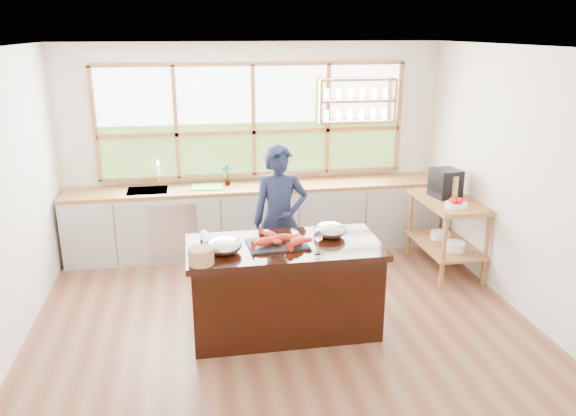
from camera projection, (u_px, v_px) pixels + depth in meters
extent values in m
plane|color=brown|center=(281.00, 319.00, 5.79)|extent=(5.00, 5.00, 0.00)
cube|color=white|center=(254.00, 147.00, 7.48)|extent=(5.00, 0.02, 2.70)
cube|color=white|center=(343.00, 300.00, 3.26)|extent=(5.00, 0.02, 2.70)
cube|color=white|center=(2.00, 207.00, 4.96)|extent=(0.02, 4.50, 2.70)
cube|color=white|center=(520.00, 181.00, 5.78)|extent=(0.02, 4.50, 2.70)
cube|color=white|center=(280.00, 47.00, 4.96)|extent=(5.00, 4.50, 0.02)
cube|color=#B36E40|center=(253.00, 121.00, 7.35)|extent=(4.05, 0.06, 1.50)
cube|color=silver|center=(253.00, 94.00, 7.26)|extent=(3.98, 0.01, 0.75)
cube|color=#365C1C|center=(254.00, 149.00, 7.49)|extent=(3.98, 0.01, 0.70)
cube|color=#B36E40|center=(357.00, 79.00, 7.31)|extent=(1.00, 0.28, 0.03)
cube|color=#B36E40|center=(356.00, 100.00, 7.39)|extent=(1.00, 0.28, 0.03)
cube|color=#B36E40|center=(355.00, 121.00, 7.48)|extent=(1.00, 0.28, 0.03)
cube|color=#B36E40|center=(319.00, 101.00, 7.31)|extent=(0.03, 0.28, 0.55)
cube|color=#B36E40|center=(392.00, 100.00, 7.47)|extent=(0.03, 0.28, 0.55)
cube|color=#B6B2AD|center=(258.00, 220.00, 7.48)|extent=(4.90, 0.62, 0.85)
cube|color=silver|center=(173.00, 232.00, 7.00)|extent=(0.60, 0.01, 0.72)
cube|color=#A15631|center=(257.00, 187.00, 7.34)|extent=(4.90, 0.62, 0.05)
cube|color=silver|center=(148.00, 196.00, 7.13)|extent=(0.50, 0.42, 0.16)
cube|color=#A15631|center=(486.00, 248.00, 6.43)|extent=(0.04, 0.04, 0.90)
cube|color=#A15631|center=(448.00, 220.00, 7.36)|extent=(0.04, 0.04, 0.90)
cube|color=#A15631|center=(444.00, 251.00, 6.34)|extent=(0.04, 0.04, 0.90)
cube|color=#A15631|center=(410.00, 223.00, 7.28)|extent=(0.04, 0.04, 0.90)
cube|color=#A15631|center=(445.00, 245.00, 6.89)|extent=(0.62, 1.10, 0.03)
cube|color=#A15631|center=(449.00, 202.00, 6.72)|extent=(0.62, 1.10, 0.05)
cylinder|color=white|center=(455.00, 247.00, 6.64)|extent=(0.24, 0.24, 0.11)
cylinder|color=white|center=(440.00, 236.00, 7.02)|extent=(0.24, 0.24, 0.09)
cube|color=black|center=(284.00, 290.00, 5.47)|extent=(1.77, 0.82, 0.84)
cube|color=black|center=(284.00, 247.00, 5.33)|extent=(1.85, 0.90, 0.06)
imported|color=#181F3A|center=(280.00, 220.00, 6.18)|extent=(0.62, 0.42, 1.68)
imported|color=slate|center=(227.00, 175.00, 7.28)|extent=(0.16, 0.12, 0.28)
cube|color=#52C54A|center=(207.00, 187.00, 7.22)|extent=(0.44, 0.35, 0.01)
cube|color=black|center=(446.00, 183.00, 6.79)|extent=(0.35, 0.37, 0.34)
cylinder|color=#A0AB52|center=(455.00, 188.00, 6.66)|extent=(0.09, 0.09, 0.29)
cylinder|color=white|center=(456.00, 205.00, 6.43)|extent=(0.25, 0.25, 0.05)
sphere|color=#BB110D|center=(461.00, 200.00, 6.42)|extent=(0.07, 0.07, 0.07)
sphere|color=#BB110D|center=(456.00, 199.00, 6.46)|extent=(0.07, 0.07, 0.07)
sphere|color=#BB110D|center=(452.00, 200.00, 6.44)|extent=(0.07, 0.07, 0.07)
sphere|color=#BB110D|center=(455.00, 202.00, 6.38)|extent=(0.07, 0.07, 0.07)
sphere|color=#BB110D|center=(460.00, 202.00, 6.37)|extent=(0.07, 0.07, 0.07)
cube|color=black|center=(277.00, 244.00, 5.31)|extent=(0.58, 0.44, 0.02)
ellipsoid|color=red|center=(265.00, 242.00, 5.23)|extent=(0.23, 0.15, 0.08)
ellipsoid|color=red|center=(285.00, 238.00, 5.32)|extent=(0.23, 0.14, 0.08)
ellipsoid|color=red|center=(298.00, 242.00, 5.23)|extent=(0.21, 0.21, 0.08)
ellipsoid|color=red|center=(270.00, 235.00, 5.40)|extent=(0.18, 0.23, 0.08)
ellipsoid|color=silver|center=(224.00, 246.00, 5.10)|extent=(0.32, 0.32, 0.15)
ellipsoid|color=silver|center=(330.00, 230.00, 5.50)|extent=(0.32, 0.32, 0.15)
cylinder|color=silver|center=(318.00, 253.00, 5.11)|extent=(0.06, 0.06, 0.01)
cylinder|color=silver|center=(318.00, 246.00, 5.09)|extent=(0.01, 0.01, 0.13)
ellipsoid|color=silver|center=(318.00, 236.00, 5.06)|extent=(0.08, 0.08, 0.10)
cylinder|color=tan|center=(201.00, 256.00, 4.86)|extent=(0.23, 0.23, 0.14)
cylinder|color=silver|center=(206.00, 239.00, 5.35)|extent=(0.12, 0.31, 0.08)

